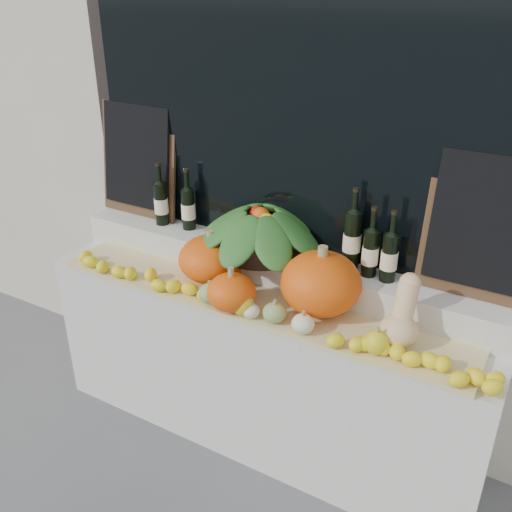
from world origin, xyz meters
TOP-DOWN VIEW (x-y plane):
  - display_sill at (0.00, 1.52)m, footprint 2.30×0.55m
  - rear_tier at (0.00, 1.68)m, footprint 2.30×0.25m
  - straw_bedding at (0.00, 1.40)m, footprint 2.10×0.32m
  - pumpkin_left at (-0.28, 1.49)m, footprint 0.37×0.37m
  - pumpkin_right at (0.32, 1.48)m, footprint 0.37×0.37m
  - pumpkin_center at (-0.04, 1.30)m, footprint 0.25×0.25m
  - butternut_squash at (0.70, 1.42)m, footprint 0.16×0.22m
  - decorative_gourds at (0.18, 1.29)m, footprint 0.91×0.13m
  - lemon_heap at (0.00, 1.29)m, footprint 2.20×0.16m
  - produce_bowl at (-0.09, 1.66)m, footprint 0.69×0.69m
  - wine_bottle_far_left at (-0.72, 1.67)m, footprint 0.08×0.08m
  - wine_bottle_near_left at (-0.56, 1.70)m, footprint 0.08×0.08m
  - wine_bottle_tall at (0.37, 1.71)m, footprint 0.08×0.08m
  - wine_bottle_near_right at (0.47, 1.68)m, footprint 0.08×0.08m
  - wine_bottle_far_right at (0.56, 1.67)m, footprint 0.08×0.08m
  - chalkboard_left at (-0.92, 1.74)m, footprint 0.50×0.11m
  - chalkboard_right at (0.92, 1.74)m, footprint 0.50×0.11m

SIDE VIEW (x-z plane):
  - display_sill at x=0.00m, z-range 0.00..0.88m
  - straw_bedding at x=0.00m, z-range 0.88..0.90m
  - lemon_heap at x=0.00m, z-range 0.91..0.97m
  - decorative_gourds at x=0.18m, z-range 0.89..1.02m
  - rear_tier at x=0.00m, z-range 0.88..1.04m
  - pumpkin_center at x=-0.04m, z-range 0.91..1.08m
  - pumpkin_left at x=-0.28m, z-range 0.91..1.13m
  - butternut_squash at x=0.70m, z-range 0.88..1.17m
  - pumpkin_right at x=0.32m, z-range 0.91..1.19m
  - produce_bowl at x=-0.09m, z-range 1.03..1.27m
  - wine_bottle_near_right at x=0.47m, z-range 0.99..1.32m
  - wine_bottle_near_left at x=-0.56m, z-range 0.99..1.33m
  - wine_bottle_far_right at x=0.56m, z-range 0.99..1.33m
  - wine_bottle_far_left at x=-0.72m, z-range 0.99..1.34m
  - wine_bottle_tall at x=0.37m, z-range 0.99..1.38m
  - chalkboard_left at x=-0.92m, z-range 1.05..1.67m
  - chalkboard_right at x=0.92m, z-range 1.05..1.67m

